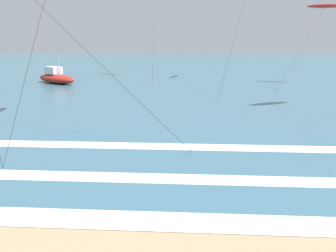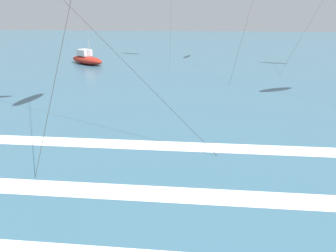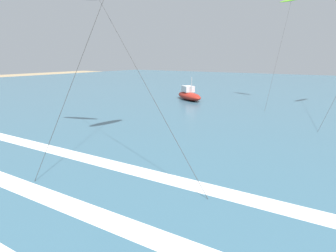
% 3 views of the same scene
% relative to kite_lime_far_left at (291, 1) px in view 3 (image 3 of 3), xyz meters
% --- Properties ---
extents(ocean_surface, '(140.00, 90.00, 0.01)m').
position_rel_kite_lime_far_left_xyz_m(ocean_surface, '(3.08, 9.50, -11.06)').
color(ocean_surface, '#386075').
rests_on(ocean_surface, ground).
extents(wave_foam_mid_break, '(43.08, 0.93, 0.01)m').
position_rel_kite_lime_far_left_xyz_m(wave_foam_mid_break, '(2.10, -32.03, -11.05)').
color(wave_foam_mid_break, white).
rests_on(wave_foam_mid_break, ocean_surface).
extents(wave_foam_outer_break, '(59.61, 0.99, 0.01)m').
position_rel_kite_lime_far_left_xyz_m(wave_foam_outer_break, '(4.02, -28.20, -11.05)').
color(wave_foam_outer_break, white).
rests_on(wave_foam_outer_break, ocean_surface).
extents(kite_lime_far_left, '(3.23, 10.28, 11.36)m').
position_rel_kite_lime_far_left_xyz_m(kite_lime_far_left, '(0.00, 0.00, 0.00)').
color(kite_lime_far_left, '#70C628').
rests_on(kite_lime_far_left, ground).
extents(offshore_boat, '(5.19, 4.47, 2.70)m').
position_rel_kite_lime_far_left_xyz_m(offshore_boat, '(-9.18, -6.55, -10.52)').
color(offshore_boat, maroon).
rests_on(offshore_boat, ground).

